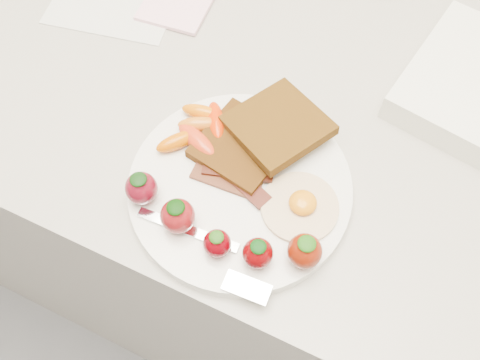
% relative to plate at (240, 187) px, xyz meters
% --- Properties ---
extents(counter, '(2.00, 0.60, 0.90)m').
position_rel_plate_xyz_m(counter, '(-0.02, 0.16, -0.46)').
color(counter, gray).
rests_on(counter, ground).
extents(plate, '(0.27, 0.27, 0.02)m').
position_rel_plate_xyz_m(plate, '(0.00, 0.00, 0.00)').
color(plate, white).
rests_on(plate, counter).
extents(toast_lower, '(0.12, 0.12, 0.01)m').
position_rel_plate_xyz_m(toast_lower, '(-0.02, 0.05, 0.02)').
color(toast_lower, black).
rests_on(toast_lower, plate).
extents(toast_upper, '(0.14, 0.14, 0.02)m').
position_rel_plate_xyz_m(toast_upper, '(0.01, 0.08, 0.03)').
color(toast_upper, black).
rests_on(toast_upper, toast_lower).
extents(fried_egg, '(0.11, 0.11, 0.02)m').
position_rel_plate_xyz_m(fried_egg, '(0.08, 0.00, 0.01)').
color(fried_egg, beige).
rests_on(fried_egg, plate).
extents(bacon_strips, '(0.10, 0.06, 0.01)m').
position_rel_plate_xyz_m(bacon_strips, '(-0.01, 0.00, 0.01)').
color(bacon_strips, '#381409').
rests_on(bacon_strips, plate).
extents(baby_carrots, '(0.08, 0.11, 0.02)m').
position_rel_plate_xyz_m(baby_carrots, '(-0.08, 0.04, 0.02)').
color(baby_carrots, '#C56415').
rests_on(baby_carrots, plate).
extents(strawberries, '(0.24, 0.07, 0.05)m').
position_rel_plate_xyz_m(strawberries, '(0.00, -0.07, 0.03)').
color(strawberries, '#5C0A17').
rests_on(strawberries, plate).
extents(fork, '(0.18, 0.06, 0.00)m').
position_rel_plate_xyz_m(fork, '(0.01, -0.10, 0.01)').
color(fork, white).
rests_on(fork, plate).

